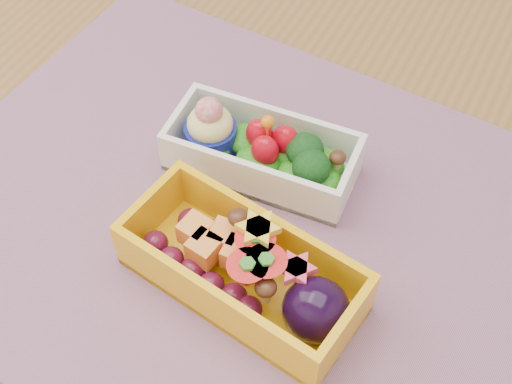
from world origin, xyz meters
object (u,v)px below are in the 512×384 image
at_px(bento_white, 261,151).
at_px(bento_yellow, 247,270).
at_px(placemat, 245,221).
at_px(table, 271,284).

relative_size(bento_white, bento_yellow, 0.86).
bearing_deg(bento_white, bento_yellow, -72.50).
height_order(placemat, bento_yellow, bento_yellow).
bearing_deg(table, bento_yellow, -81.71).
xyz_separation_m(bento_white, bento_yellow, (0.05, -0.11, 0.00)).
distance_m(placemat, bento_white, 0.06).
relative_size(placemat, bento_white, 3.27).
height_order(bento_white, bento_yellow, bento_white).
height_order(table, placemat, placemat).
bearing_deg(table, placemat, -160.68).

